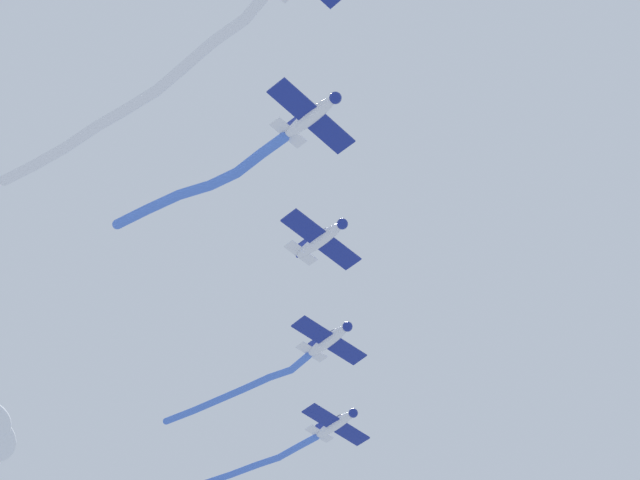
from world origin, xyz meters
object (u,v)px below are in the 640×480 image
Objects in this scene: airplane_right_wing at (321,239)px; airplane_slot at (329,340)px; airplane_left_wing at (311,116)px; airplane_trail at (336,424)px.

airplane_slot is at bearing 130.93° from airplane_right_wing.
airplane_slot reaches higher than airplane_left_wing.
airplane_left_wing is 1.00× the size of airplane_right_wing.
airplane_slot is 1.00× the size of airplane_trail.
airplane_left_wing is at bearing -46.00° from airplane_slot.
airplane_right_wing is at bearing 129.35° from airplane_left_wing.
airplane_right_wing is at bearing -45.99° from airplane_slot.
airplane_slot reaches higher than airplane_right_wing.
airplane_left_wing is 23.16m from airplane_slot.
airplane_right_wing is (9.36, -6.81, 0.25)m from airplane_left_wing.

